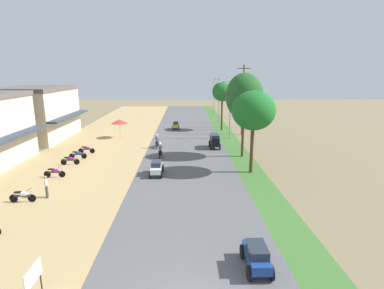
# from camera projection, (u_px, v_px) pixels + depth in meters

# --- Properties ---
(shophouse_mid) EXTENTS (9.18, 11.55, 6.90)m
(shophouse_mid) POSITION_uv_depth(u_px,v_px,m) (35.00, 113.00, 39.93)
(shophouse_mid) COLOR beige
(shophouse_mid) RESTS_ON ground
(parked_motorbike_second) EXTENTS (1.80, 0.54, 0.94)m
(parked_motorbike_second) POSITION_uv_depth(u_px,v_px,m) (23.00, 195.00, 20.67)
(parked_motorbike_second) COLOR black
(parked_motorbike_second) RESTS_ON dirt_shoulder
(parked_motorbike_third) EXTENTS (1.80, 0.54, 0.94)m
(parked_motorbike_third) POSITION_uv_depth(u_px,v_px,m) (55.00, 172.00, 25.55)
(parked_motorbike_third) COLOR black
(parked_motorbike_third) RESTS_ON dirt_shoulder
(parked_motorbike_fourth) EXTENTS (1.80, 0.54, 0.94)m
(parked_motorbike_fourth) POSITION_uv_depth(u_px,v_px,m) (70.00, 160.00, 29.07)
(parked_motorbike_fourth) COLOR black
(parked_motorbike_fourth) RESTS_ON dirt_shoulder
(parked_motorbike_fifth) EXTENTS (1.80, 0.54, 0.94)m
(parked_motorbike_fifth) POSITION_uv_depth(u_px,v_px,m) (78.00, 154.00, 31.07)
(parked_motorbike_fifth) COLOR black
(parked_motorbike_fifth) RESTS_ON dirt_shoulder
(parked_motorbike_sixth) EXTENTS (1.80, 0.54, 0.94)m
(parked_motorbike_sixth) POSITION_uv_depth(u_px,v_px,m) (87.00, 149.00, 33.15)
(parked_motorbike_sixth) COLOR black
(parked_motorbike_sixth) RESTS_ON dirt_shoulder
(street_signboard) EXTENTS (0.06, 1.30, 1.50)m
(street_signboard) POSITION_uv_depth(u_px,v_px,m) (33.00, 277.00, 11.57)
(street_signboard) COLOR #262628
(street_signboard) RESTS_ON dirt_shoulder
(vendor_umbrella) EXTENTS (2.20, 2.20, 2.52)m
(vendor_umbrella) POSITION_uv_depth(u_px,v_px,m) (120.00, 121.00, 40.59)
(vendor_umbrella) COLOR #99999E
(vendor_umbrella) RESTS_ON dirt_shoulder
(pedestrian_on_shoulder) EXTENTS (0.31, 0.40, 1.62)m
(pedestrian_on_shoulder) POSITION_uv_depth(u_px,v_px,m) (46.00, 185.00, 21.33)
(pedestrian_on_shoulder) COLOR #33333D
(pedestrian_on_shoulder) RESTS_ON dirt_shoulder
(median_tree_nearest) EXTENTS (3.72, 3.72, 7.20)m
(median_tree_nearest) POSITION_uv_depth(u_px,v_px,m) (254.00, 111.00, 25.72)
(median_tree_nearest) COLOR #4C351E
(median_tree_nearest) RESTS_ON median_strip
(median_tree_second) EXTENTS (3.80, 3.80, 8.65)m
(median_tree_second) POSITION_uv_depth(u_px,v_px,m) (244.00, 97.00, 30.58)
(median_tree_second) COLOR #4C351E
(median_tree_second) RESTS_ON median_strip
(median_tree_third) EXTENTS (3.01, 3.01, 7.32)m
(median_tree_third) POSITION_uv_depth(u_px,v_px,m) (222.00, 92.00, 45.16)
(median_tree_third) COLOR #4C351E
(median_tree_third) RESTS_ON median_strip
(streetlamp_near) EXTENTS (3.16, 0.20, 7.69)m
(streetlamp_near) POSITION_uv_depth(u_px,v_px,m) (230.00, 105.00, 39.57)
(streetlamp_near) COLOR gray
(streetlamp_near) RESTS_ON median_strip
(streetlamp_mid) EXTENTS (3.16, 0.20, 7.71)m
(streetlamp_mid) POSITION_uv_depth(u_px,v_px,m) (219.00, 97.00, 52.24)
(streetlamp_mid) COLOR gray
(streetlamp_mid) RESTS_ON median_strip
(streetlamp_far) EXTENTS (3.16, 0.20, 7.47)m
(streetlamp_far) POSITION_uv_depth(u_px,v_px,m) (214.00, 94.00, 61.31)
(streetlamp_far) COLOR gray
(streetlamp_far) RESTS_ON median_strip
(utility_pole_near) EXTENTS (1.80, 0.20, 8.10)m
(utility_pole_near) POSITION_uv_depth(u_px,v_px,m) (243.00, 101.00, 48.05)
(utility_pole_near) COLOR brown
(utility_pole_near) RESTS_ON ground
(utility_pole_far) EXTENTS (1.80, 0.20, 9.75)m
(utility_pole_far) POSITION_uv_depth(u_px,v_px,m) (243.00, 99.00, 42.42)
(utility_pole_far) COLOR brown
(utility_pole_far) RESTS_ON ground
(car_sedan_blue) EXTENTS (1.10, 2.26, 1.19)m
(car_sedan_blue) POSITION_uv_depth(u_px,v_px,m) (256.00, 255.00, 13.59)
(car_sedan_blue) COLOR navy
(car_sedan_blue) RESTS_ON road_strip
(car_sedan_white) EXTENTS (1.10, 2.26, 1.19)m
(car_sedan_white) POSITION_uv_depth(u_px,v_px,m) (156.00, 167.00, 26.09)
(car_sedan_white) COLOR silver
(car_sedan_white) RESTS_ON road_strip
(car_van_black) EXTENTS (1.19, 2.41, 1.67)m
(car_van_black) POSITION_uv_depth(u_px,v_px,m) (215.00, 140.00, 35.35)
(car_van_black) COLOR black
(car_van_black) RESTS_ON road_strip
(car_hatchback_yellow) EXTENTS (1.04, 2.00, 1.23)m
(car_hatchback_yellow) POSITION_uv_depth(u_px,v_px,m) (176.00, 125.00, 47.08)
(car_hatchback_yellow) COLOR gold
(car_hatchback_yellow) RESTS_ON road_strip
(motorbike_ahead_second) EXTENTS (0.54, 1.80, 1.66)m
(motorbike_ahead_second) POSITION_uv_depth(u_px,v_px,m) (160.00, 150.00, 31.35)
(motorbike_ahead_second) COLOR black
(motorbike_ahead_second) RESTS_ON road_strip
(motorbike_ahead_third) EXTENTS (0.54, 1.80, 1.66)m
(motorbike_ahead_third) POSITION_uv_depth(u_px,v_px,m) (157.00, 141.00, 35.52)
(motorbike_ahead_third) COLOR black
(motorbike_ahead_third) RESTS_ON road_strip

